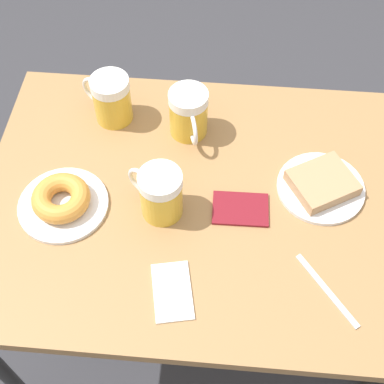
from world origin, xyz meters
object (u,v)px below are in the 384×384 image
napkin_folded (172,291)px  passport_near_edge (240,209)px  plate_with_donut (62,200)px  beer_mug_left (111,99)px  beer_mug_center (160,193)px  beer_mug_right (189,114)px  plate_with_cake (322,185)px  fork (327,290)px

napkin_folded → passport_near_edge: passport_near_edge is taller
plate_with_donut → passport_near_edge: 0.40m
napkin_folded → beer_mug_left: bearing=-156.9°
plate_with_donut → beer_mug_center: size_ratio=1.59×
beer_mug_right → beer_mug_center: bearing=-9.7°
plate_with_cake → fork: 0.26m
beer_mug_center → fork: beer_mug_center is taller
beer_mug_right → passport_near_edge: beer_mug_right is taller
fork → passport_near_edge: size_ratio=1.24×
napkin_folded → beer_mug_right: bearing=-179.3°
plate_with_cake → passport_near_edge: (0.07, -0.18, -0.01)m
napkin_folded → passport_near_edge: (-0.21, 0.13, 0.00)m
beer_mug_left → beer_mug_right: 0.20m
beer_mug_right → fork: size_ratio=0.87×
beer_mug_left → fork: 0.68m
beer_mug_left → plate_with_donut: bearing=-13.5°
plate_with_cake → plate_with_donut: size_ratio=0.99×
napkin_folded → fork: (-0.03, 0.31, -0.00)m
plate_with_cake → beer_mug_left: bearing=-109.7°
fork → beer_mug_left: bearing=-130.5°
napkin_folded → passport_near_edge: 0.25m
fork → passport_near_edge: bearing=-134.8°
plate_with_donut → beer_mug_center: bearing=92.6°
plate_with_donut → beer_mug_right: beer_mug_right is taller
beer_mug_center → beer_mug_right: (-0.24, 0.04, 0.00)m
beer_mug_right → beer_mug_left: bearing=-99.7°
beer_mug_right → passport_near_edge: bearing=31.4°
beer_mug_left → napkin_folded: beer_mug_left is taller
beer_mug_right → napkin_folded: 0.44m
passport_near_edge → beer_mug_left: bearing=-127.8°
beer_mug_center → passport_near_edge: size_ratio=1.01×
beer_mug_left → beer_mug_center: 0.31m
beer_mug_right → napkin_folded: size_ratio=0.96×
napkin_folded → fork: size_ratio=0.90×
plate_with_donut → beer_mug_center: beer_mug_center is taller
plate_with_donut → passport_near_edge: size_ratio=1.60×
napkin_folded → beer_mug_center: bearing=-166.9°
fork → beer_mug_right: bearing=-141.8°
plate_with_donut → napkin_folded: (0.19, 0.27, -0.02)m
plate_with_donut → beer_mug_left: size_ratio=1.55×
beer_mug_center → beer_mug_right: 0.24m
passport_near_edge → beer_mug_center: bearing=-85.5°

